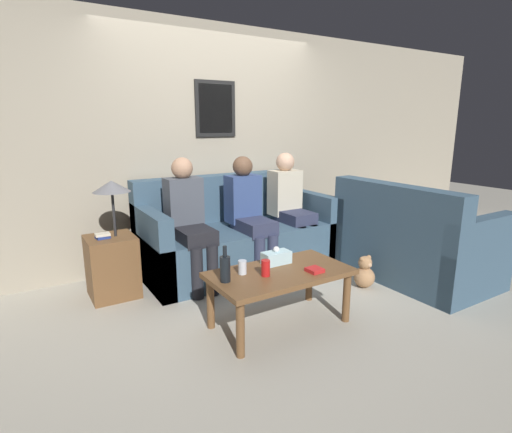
{
  "coord_description": "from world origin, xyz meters",
  "views": [
    {
      "loc": [
        -1.99,
        -3.11,
        1.56
      ],
      "look_at": [
        -0.17,
        -0.13,
        0.73
      ],
      "focal_mm": 28.0,
      "sensor_mm": 36.0,
      "label": 1
    }
  ],
  "objects_px": {
    "couch_main": "(236,237)",
    "wine_bottle": "(225,268)",
    "couch_side": "(412,245)",
    "person_middle": "(249,211)",
    "coffee_table": "(280,278)",
    "teddy_bear": "(364,274)",
    "person_right": "(291,203)",
    "person_left": "(189,217)",
    "drinking_glass": "(242,267)"
  },
  "relations": [
    {
      "from": "couch_main",
      "to": "wine_bottle",
      "type": "height_order",
      "value": "couch_main"
    },
    {
      "from": "coffee_table",
      "to": "teddy_bear",
      "type": "relative_size",
      "value": 3.44
    },
    {
      "from": "drinking_glass",
      "to": "person_left",
      "type": "distance_m",
      "value": 1.03
    },
    {
      "from": "coffee_table",
      "to": "teddy_bear",
      "type": "distance_m",
      "value": 1.16
    },
    {
      "from": "drinking_glass",
      "to": "teddy_bear",
      "type": "distance_m",
      "value": 1.44
    },
    {
      "from": "drinking_glass",
      "to": "teddy_bear",
      "type": "height_order",
      "value": "drinking_glass"
    },
    {
      "from": "wine_bottle",
      "to": "person_right",
      "type": "xyz_separation_m",
      "value": [
        1.4,
        1.13,
        0.13
      ]
    },
    {
      "from": "drinking_glass",
      "to": "person_right",
      "type": "relative_size",
      "value": 0.09
    },
    {
      "from": "wine_bottle",
      "to": "coffee_table",
      "type": "bearing_deg",
      "value": -4.33
    },
    {
      "from": "drinking_glass",
      "to": "person_right",
      "type": "height_order",
      "value": "person_right"
    },
    {
      "from": "couch_side",
      "to": "couch_main",
      "type": "bearing_deg",
      "value": 49.01
    },
    {
      "from": "couch_main",
      "to": "coffee_table",
      "type": "distance_m",
      "value": 1.35
    },
    {
      "from": "couch_main",
      "to": "teddy_bear",
      "type": "height_order",
      "value": "couch_main"
    },
    {
      "from": "teddy_bear",
      "to": "coffee_table",
      "type": "bearing_deg",
      "value": -171.12
    },
    {
      "from": "person_right",
      "to": "teddy_bear",
      "type": "distance_m",
      "value": 1.14
    },
    {
      "from": "person_left",
      "to": "teddy_bear",
      "type": "xyz_separation_m",
      "value": [
        1.4,
        -0.94,
        -0.54
      ]
    },
    {
      "from": "person_left",
      "to": "wine_bottle",
      "type": "bearing_deg",
      "value": -98.99
    },
    {
      "from": "couch_side",
      "to": "drinking_glass",
      "type": "xyz_separation_m",
      "value": [
        -1.99,
        -0.01,
        0.16
      ]
    },
    {
      "from": "coffee_table",
      "to": "person_middle",
      "type": "xyz_separation_m",
      "value": [
        0.37,
        1.1,
        0.29
      ]
    },
    {
      "from": "couch_main",
      "to": "coffee_table",
      "type": "bearing_deg",
      "value": -104.21
    },
    {
      "from": "coffee_table",
      "to": "wine_bottle",
      "type": "distance_m",
      "value": 0.48
    },
    {
      "from": "couch_main",
      "to": "coffee_table",
      "type": "xyz_separation_m",
      "value": [
        -0.33,
        -1.31,
        0.05
      ]
    },
    {
      "from": "couch_main",
      "to": "person_left",
      "type": "xyz_separation_m",
      "value": [
        -0.61,
        -0.2,
        0.34
      ]
    },
    {
      "from": "coffee_table",
      "to": "person_middle",
      "type": "relative_size",
      "value": 0.89
    },
    {
      "from": "coffee_table",
      "to": "wine_bottle",
      "type": "bearing_deg",
      "value": 175.67
    },
    {
      "from": "couch_main",
      "to": "drinking_glass",
      "type": "xyz_separation_m",
      "value": [
        -0.61,
        -1.21,
        0.16
      ]
    },
    {
      "from": "wine_bottle",
      "to": "drinking_glass",
      "type": "distance_m",
      "value": 0.19
    },
    {
      "from": "person_middle",
      "to": "teddy_bear",
      "type": "bearing_deg",
      "value": -51.18
    },
    {
      "from": "person_middle",
      "to": "person_right",
      "type": "bearing_deg",
      "value": 6.87
    },
    {
      "from": "coffee_table",
      "to": "couch_side",
      "type": "bearing_deg",
      "value": 3.69
    },
    {
      "from": "drinking_glass",
      "to": "person_right",
      "type": "distance_m",
      "value": 1.64
    },
    {
      "from": "person_left",
      "to": "couch_side",
      "type": "bearing_deg",
      "value": -26.67
    },
    {
      "from": "person_right",
      "to": "teddy_bear",
      "type": "bearing_deg",
      "value": -80.58
    },
    {
      "from": "couch_side",
      "to": "teddy_bear",
      "type": "distance_m",
      "value": 0.63
    },
    {
      "from": "couch_side",
      "to": "person_middle",
      "type": "bearing_deg",
      "value": 53.53
    },
    {
      "from": "person_middle",
      "to": "teddy_bear",
      "type": "relative_size",
      "value": 3.85
    },
    {
      "from": "coffee_table",
      "to": "drinking_glass",
      "type": "xyz_separation_m",
      "value": [
        -0.28,
        0.1,
        0.11
      ]
    },
    {
      "from": "person_left",
      "to": "coffee_table",
      "type": "bearing_deg",
      "value": -75.72
    },
    {
      "from": "person_middle",
      "to": "person_right",
      "type": "relative_size",
      "value": 0.99
    },
    {
      "from": "coffee_table",
      "to": "person_right",
      "type": "bearing_deg",
      "value": 50.88
    },
    {
      "from": "coffee_table",
      "to": "teddy_bear",
      "type": "bearing_deg",
      "value": 8.88
    },
    {
      "from": "coffee_table",
      "to": "person_left",
      "type": "distance_m",
      "value": 1.18
    },
    {
      "from": "couch_side",
      "to": "teddy_bear",
      "type": "relative_size",
      "value": 4.59
    },
    {
      "from": "teddy_bear",
      "to": "person_left",
      "type": "bearing_deg",
      "value": 146.18
    },
    {
      "from": "couch_side",
      "to": "person_middle",
      "type": "distance_m",
      "value": 1.7
    },
    {
      "from": "wine_bottle",
      "to": "person_middle",
      "type": "height_order",
      "value": "person_middle"
    },
    {
      "from": "couch_main",
      "to": "person_middle",
      "type": "relative_size",
      "value": 1.67
    },
    {
      "from": "person_left",
      "to": "person_middle",
      "type": "xyz_separation_m",
      "value": [
        0.65,
        -0.01,
        -0.01
      ]
    },
    {
      "from": "coffee_table",
      "to": "wine_bottle",
      "type": "height_order",
      "value": "wine_bottle"
    },
    {
      "from": "couch_main",
      "to": "wine_bottle",
      "type": "xyz_separation_m",
      "value": [
        -0.78,
        -1.27,
        0.21
      ]
    }
  ]
}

